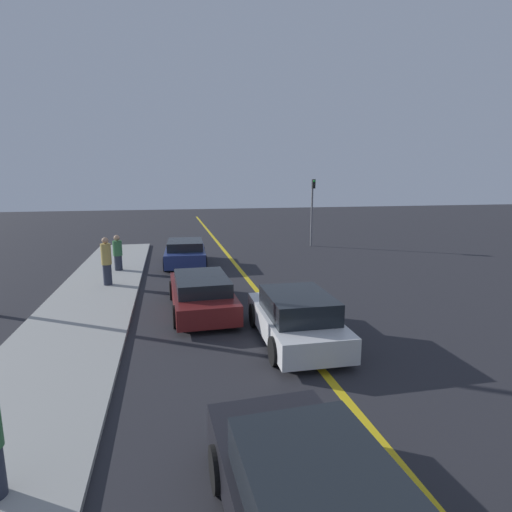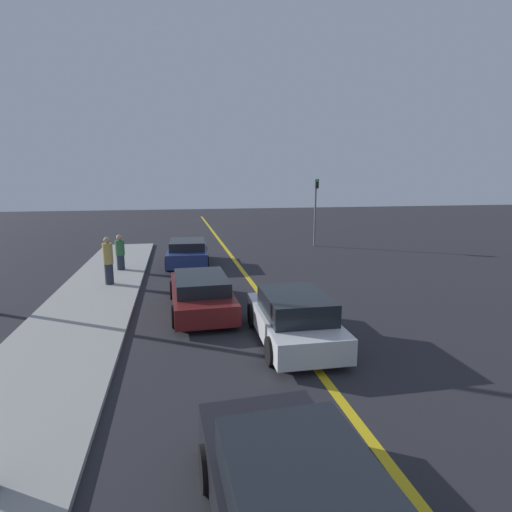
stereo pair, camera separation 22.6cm
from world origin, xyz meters
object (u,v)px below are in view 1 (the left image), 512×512
pedestrian_by_sign (118,253)px  car_parked_left_lot (201,293)px  car_oncoming_far (185,253)px  traffic_light (312,206)px  pedestrian_far_standing (107,261)px  car_far_distant (296,318)px

pedestrian_by_sign → car_parked_left_lot: bearing=-62.6°
car_oncoming_far → pedestrian_by_sign: size_ratio=2.62×
car_oncoming_far → traffic_light: 9.12m
car_parked_left_lot → car_oncoming_far: bearing=90.1°
pedestrian_far_standing → pedestrian_by_sign: size_ratio=1.16×
car_parked_left_lot → car_oncoming_far: car_oncoming_far is taller
car_far_distant → car_oncoming_far: (-2.33, 10.15, -0.02)m
pedestrian_far_standing → traffic_light: bearing=34.3°
car_oncoming_far → pedestrian_by_sign: bearing=-159.2°
car_oncoming_far → pedestrian_far_standing: size_ratio=2.25×
car_parked_left_lot → traffic_light: (7.78, 11.14, 1.95)m
car_oncoming_far → traffic_light: size_ratio=1.01×
pedestrian_far_standing → pedestrian_by_sign: 2.58m
car_oncoming_far → pedestrian_by_sign: pedestrian_by_sign is taller
car_parked_left_lot → car_oncoming_far: 7.13m
car_far_distant → pedestrian_far_standing: bearing=130.7°
pedestrian_far_standing → pedestrian_by_sign: (0.11, 2.57, -0.14)m
car_far_distant → car_parked_left_lot: car_far_distant is taller
car_far_distant → car_parked_left_lot: 3.70m
traffic_light → car_oncoming_far: bearing=-153.3°
car_parked_left_lot → pedestrian_far_standing: size_ratio=2.47×
car_oncoming_far → pedestrian_far_standing: pedestrian_far_standing is taller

